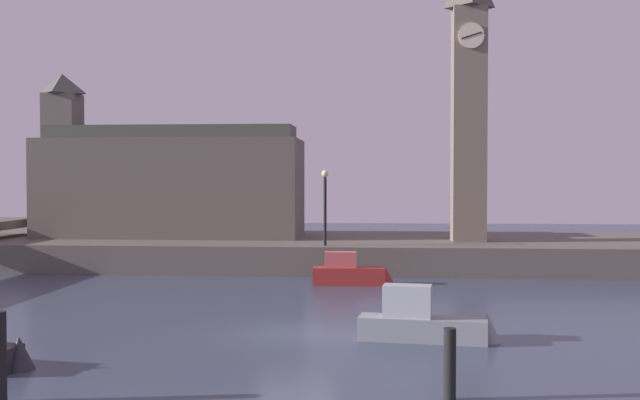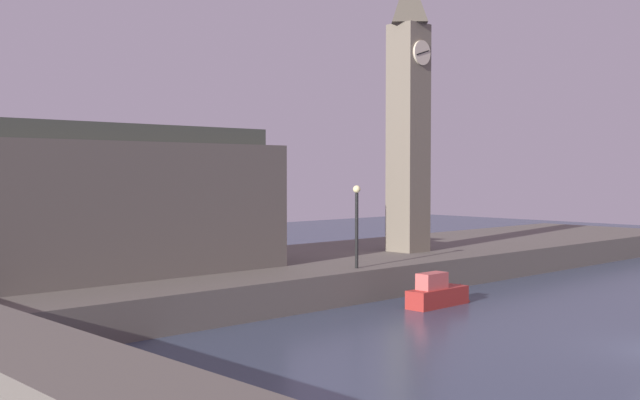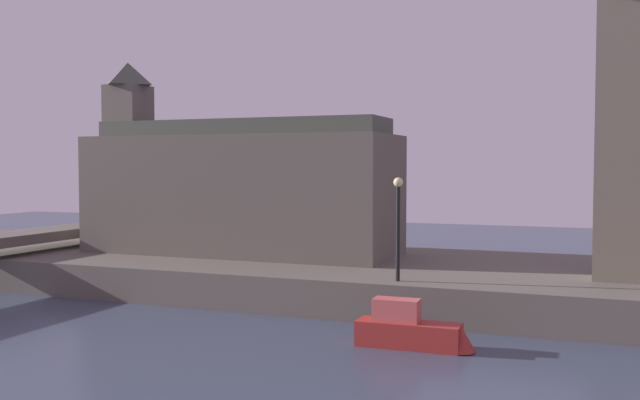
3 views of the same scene
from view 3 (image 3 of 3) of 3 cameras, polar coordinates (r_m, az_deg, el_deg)
The scene contains 5 objects.
far_embankment at distance 32.06m, azimuth 8.67°, elevation -6.42°, with size 70.00×12.00×1.50m, color #5B544C.
clock_tower at distance 29.55m, azimuth 23.06°, elevation 10.20°, with size 2.00×2.06×16.04m.
parliament_hall at distance 35.87m, azimuth -6.93°, elevation 1.02°, with size 15.55×5.61×9.82m.
streetlamp at distance 26.87m, azimuth 6.28°, elevation -1.33°, with size 0.36×0.36×3.92m.
boat_dinghy_red at distance 23.39m, azimuth 7.62°, elevation -10.36°, with size 3.85×1.11×1.55m.
Camera 3 is at (7.02, -10.86, 5.86)m, focal length 39.87 mm.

